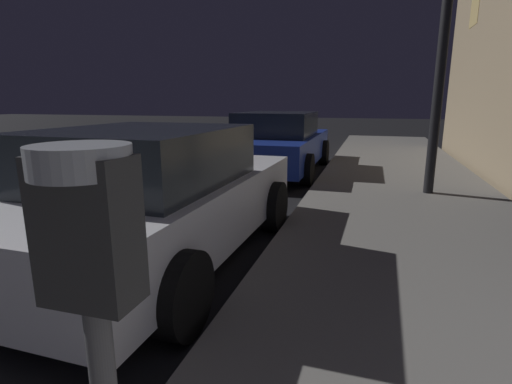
# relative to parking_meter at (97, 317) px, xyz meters

# --- Properties ---
(parking_meter) EXTENTS (0.19, 0.19, 1.46)m
(parking_meter) POSITION_rel_parking_meter_xyz_m (0.00, 0.00, 0.00)
(parking_meter) COLOR #59595B
(parking_meter) RESTS_ON sidewalk
(car_white) EXTENTS (2.19, 4.11, 1.43)m
(car_white) POSITION_rel_parking_meter_xyz_m (-1.65, 2.93, -0.54)
(car_white) COLOR silver
(car_white) RESTS_ON ground
(car_blue) EXTENTS (2.11, 4.56, 1.43)m
(car_blue) POSITION_rel_parking_meter_xyz_m (-1.65, 8.53, -0.55)
(car_blue) COLOR navy
(car_blue) RESTS_ON ground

